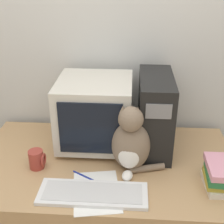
{
  "coord_description": "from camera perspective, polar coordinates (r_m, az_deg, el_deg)",
  "views": [
    {
      "loc": [
        0.13,
        -0.96,
        1.75
      ],
      "look_at": [
        0.03,
        0.46,
        1.03
      ],
      "focal_mm": 50.0,
      "sensor_mm": 36.0,
      "label": 1
    }
  ],
  "objects": [
    {
      "name": "wall_back",
      "position": [
        1.89,
        -0.14,
        11.38
      ],
      "size": [
        7.0,
        0.05,
        2.5
      ],
      "color": "silver",
      "rests_on": "ground_plane"
    },
    {
      "name": "desk",
      "position": [
        1.93,
        -1.13,
        -18.34
      ],
      "size": [
        1.38,
        0.79,
        0.77
      ],
      "color": "tan",
      "rests_on": "ground_plane"
    },
    {
      "name": "crt_monitor",
      "position": [
        1.73,
        -3.12,
        -0.06
      ],
      "size": [
        0.4,
        0.4,
        0.39
      ],
      "color": "beige",
      "rests_on": "desk"
    },
    {
      "name": "computer_tower",
      "position": [
        1.71,
        7.83,
        -0.25
      ],
      "size": [
        0.17,
        0.42,
        0.42
      ],
      "color": "black",
      "rests_on": "desk"
    },
    {
      "name": "keyboard",
      "position": [
        1.46,
        -3.52,
        -14.65
      ],
      "size": [
        0.5,
        0.17,
        0.02
      ],
      "color": "silver",
      "rests_on": "desk"
    },
    {
      "name": "cat",
      "position": [
        1.54,
        3.49,
        -5.66
      ],
      "size": [
        0.28,
        0.23,
        0.36
      ],
      "rotation": [
        0.0,
        0.0,
        -0.13
      ],
      "color": "#7A6651",
      "rests_on": "desk"
    },
    {
      "name": "book_stack",
      "position": [
        1.56,
        19.15,
        -10.96
      ],
      "size": [
        0.15,
        0.2,
        0.13
      ],
      "color": "beige",
      "rests_on": "desk"
    },
    {
      "name": "pen",
      "position": [
        1.57,
        -5.18,
        -11.57
      ],
      "size": [
        0.12,
        0.08,
        0.01
      ],
      "color": "navy",
      "rests_on": "desk"
    },
    {
      "name": "paper_sheet",
      "position": [
        1.48,
        -2.83,
        -14.35
      ],
      "size": [
        0.26,
        0.33,
        0.0
      ],
      "color": "white",
      "rests_on": "desk"
    },
    {
      "name": "mug",
      "position": [
        1.65,
        -13.57,
        -8.42
      ],
      "size": [
        0.08,
        0.07,
        0.1
      ],
      "color": "#9E382D",
      "rests_on": "desk"
    }
  ]
}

